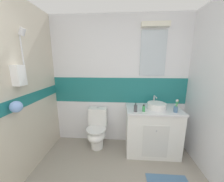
# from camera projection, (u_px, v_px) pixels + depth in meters

# --- Properties ---
(wall_back_tiled) EXTENTS (3.20, 0.20, 2.50)m
(wall_back_tiled) POSITION_uv_depth(u_px,v_px,m) (119.00, 82.00, 2.56)
(wall_back_tiled) COLOR white
(wall_back_tiled) RESTS_ON ground_plane
(vanity_cabinet) EXTENTS (0.94, 0.60, 0.85)m
(vanity_cabinet) POSITION_uv_depth(u_px,v_px,m) (152.00, 130.00, 2.37)
(vanity_cabinet) COLOR white
(vanity_cabinet) RESTS_ON ground_plane
(sink_basin) EXTENTS (0.32, 0.37, 0.19)m
(sink_basin) POSITION_uv_depth(u_px,v_px,m) (156.00, 105.00, 2.25)
(sink_basin) COLOR white
(sink_basin) RESTS_ON vanity_cabinet
(toilet) EXTENTS (0.37, 0.50, 0.77)m
(toilet) POSITION_uv_depth(u_px,v_px,m) (97.00, 130.00, 2.50)
(toilet) COLOR white
(toilet) RESTS_ON ground_plane
(toothbrush_cup) EXTENTS (0.07, 0.07, 0.22)m
(toothbrush_cup) POSITION_uv_depth(u_px,v_px,m) (176.00, 109.00, 2.07)
(toothbrush_cup) COLOR #4C7299
(toothbrush_cup) RESTS_ON vanity_cabinet
(soap_dispenser) EXTENTS (0.06, 0.06, 0.15)m
(soap_dispenser) POSITION_uv_depth(u_px,v_px,m) (136.00, 108.00, 2.10)
(soap_dispenser) COLOR #4C4C51
(soap_dispenser) RESTS_ON vanity_cabinet
(perfume_flask_small) EXTENTS (0.04, 0.03, 0.12)m
(perfume_flask_small) POSITION_uv_depth(u_px,v_px,m) (144.00, 108.00, 2.10)
(perfume_flask_small) COLOR green
(perfume_flask_small) RESTS_ON vanity_cabinet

